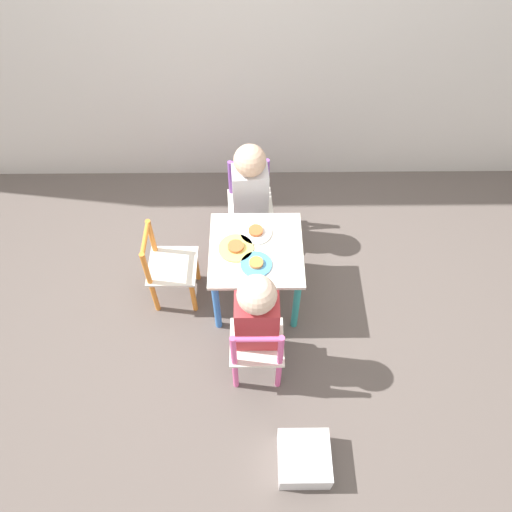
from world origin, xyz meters
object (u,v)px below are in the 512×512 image
object	(u,v)px
child_back	(250,188)
plate_front	(256,264)
kids_table	(256,257)
plate_back	(256,232)
chair_orange	(169,268)
storage_bin	(304,459)
chair_purple	(250,204)
plate_left	(236,248)
chair_pink	(257,348)
child_front	(257,316)

from	to	relation	value
child_back	plate_front	xyz separation A→B (m)	(0.03, -0.51, -0.01)
kids_table	plate_back	bearing A→B (deg)	90.00
chair_orange	storage_bin	world-z (taller)	chair_orange
chair_purple	plate_left	bearing A→B (deg)	-102.48
chair_orange	child_back	bearing A→B (deg)	-46.93
kids_table	storage_bin	bearing A→B (deg)	-77.35
kids_table	child_back	world-z (taller)	child_back
chair_pink	child_front	xyz separation A→B (m)	(-0.00, 0.06, 0.21)
plate_back	storage_bin	size ratio (longest dim) A/B	0.70
plate_front	kids_table	bearing A→B (deg)	90.00
chair_purple	child_back	xyz separation A→B (m)	(0.00, -0.06, 0.19)
chair_pink	plate_front	size ratio (longest dim) A/B	3.30
kids_table	child_front	bearing A→B (deg)	-90.00
chair_pink	chair_orange	xyz separation A→B (m)	(-0.47, 0.48, 0.00)
chair_orange	chair_purple	bearing A→B (deg)	-42.70
storage_bin	child_front	bearing A→B (deg)	111.79
chair_orange	plate_front	world-z (taller)	chair_orange
plate_back	storage_bin	world-z (taller)	plate_back
storage_bin	kids_table	bearing A→B (deg)	102.65
kids_table	plate_left	distance (m)	0.13
child_front	plate_back	xyz separation A→B (m)	(-0.00, 0.51, -0.02)
plate_front	storage_bin	size ratio (longest dim) A/B	0.66
plate_front	storage_bin	xyz separation A→B (m)	(0.21, -0.84, -0.37)
plate_front	storage_bin	distance (m)	0.94
chair_purple	kids_table	bearing A→B (deg)	-90.00
kids_table	chair_pink	size ratio (longest dim) A/B	0.93
chair_pink	chair_purple	distance (m)	0.94
plate_left	storage_bin	size ratio (longest dim) A/B	0.76
chair_orange	chair_pink	bearing A→B (deg)	-134.61
chair_orange	child_front	bearing A→B (deg)	-130.80
plate_front	chair_purple	bearing A→B (deg)	93.14
chair_orange	child_front	xyz separation A→B (m)	(0.47, -0.42, 0.21)
kids_table	chair_orange	distance (m)	0.48
chair_pink	plate_back	size ratio (longest dim) A/B	3.11
chair_pink	plate_back	distance (m)	0.60
child_front	storage_bin	bearing A→B (deg)	111.79
child_back	plate_front	bearing A→B (deg)	-90.77
kids_table	child_front	distance (m)	0.43
chair_orange	plate_left	size ratio (longest dim) A/B	2.88
chair_purple	storage_bin	size ratio (longest dim) A/B	2.18
plate_back	storage_bin	xyz separation A→B (m)	(0.21, -1.04, -0.37)
chair_orange	storage_bin	size ratio (longest dim) A/B	2.18
kids_table	plate_left	bearing A→B (deg)	180.00
plate_front	plate_left	bearing A→B (deg)	135.00
chair_orange	storage_bin	xyz separation A→B (m)	(0.68, -0.94, -0.18)
child_front	child_back	distance (m)	0.82
child_back	storage_bin	distance (m)	1.42
chair_pink	plate_left	bearing A→B (deg)	-77.67
plate_back	child_front	bearing A→B (deg)	-90.00
child_back	plate_left	distance (m)	0.42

